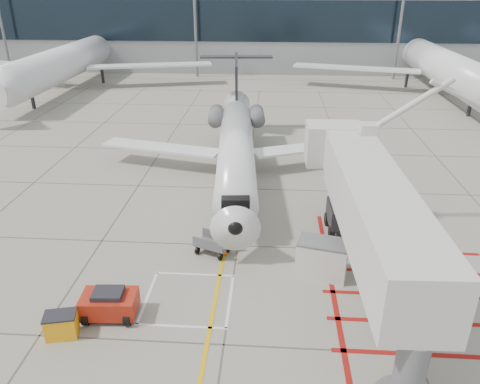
# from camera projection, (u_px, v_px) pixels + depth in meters

# --- Properties ---
(ground_plane) EXTENTS (260.00, 260.00, 0.00)m
(ground_plane) POSITION_uv_depth(u_px,v_px,m) (232.00, 288.00, 23.31)
(ground_plane) COLOR gray
(ground_plane) RESTS_ON ground
(regional_jet) EXTENTS (24.60, 30.05, 7.46)m
(regional_jet) POSITION_uv_depth(u_px,v_px,m) (236.00, 139.00, 32.83)
(regional_jet) COLOR white
(regional_jet) RESTS_ON ground_plane
(jet_bridge) EXTENTS (9.65, 19.44, 7.67)m
(jet_bridge) POSITION_uv_depth(u_px,v_px,m) (375.00, 224.00, 21.30)
(jet_bridge) COLOR silver
(jet_bridge) RESTS_ON ground_plane
(pushback_tug) EXTENTS (2.55, 1.68, 1.43)m
(pushback_tug) POSITION_uv_depth(u_px,v_px,m) (109.00, 303.00, 21.09)
(pushback_tug) COLOR #AA2210
(pushback_tug) RESTS_ON ground_plane
(spill_bin) EXTENTS (1.46, 1.13, 1.12)m
(spill_bin) POSITION_uv_depth(u_px,v_px,m) (61.00, 325.00, 19.99)
(spill_bin) COLOR #FBA10D
(spill_bin) RESTS_ON ground_plane
(baggage_cart) EXTENTS (2.16, 1.79, 1.17)m
(baggage_cart) POSITION_uv_depth(u_px,v_px,m) (212.00, 244.00, 26.00)
(baggage_cart) COLOR #55555A
(baggage_cart) RESTS_ON ground_plane
(ground_power_unit) EXTENTS (2.77, 2.00, 1.98)m
(ground_power_unit) POSITION_uv_depth(u_px,v_px,m) (322.00, 258.00, 23.93)
(ground_power_unit) COLOR silver
(ground_power_unit) RESTS_ON ground_plane
(cone_nose) EXTENTS (0.36, 0.36, 0.50)m
(cone_nose) POSITION_uv_depth(u_px,v_px,m) (224.00, 250.00, 26.09)
(cone_nose) COLOR #FA520D
(cone_nose) RESTS_ON ground_plane
(cone_side) EXTENTS (0.41, 0.41, 0.57)m
(cone_side) POSITION_uv_depth(u_px,v_px,m) (207.00, 240.00, 26.97)
(cone_side) COLOR orange
(cone_side) RESTS_ON ground_plane
(terminal_building) EXTENTS (180.00, 28.00, 14.00)m
(terminal_building) POSITION_uv_depth(u_px,v_px,m) (321.00, 21.00, 83.18)
(terminal_building) COLOR gray
(terminal_building) RESTS_ON ground_plane
(terminal_glass_band) EXTENTS (180.00, 0.10, 6.00)m
(terminal_glass_band) POSITION_uv_depth(u_px,v_px,m) (329.00, 22.00, 70.03)
(terminal_glass_band) COLOR black
(terminal_glass_band) RESTS_ON ground_plane
(bg_aircraft_b) EXTENTS (38.50, 42.77, 12.83)m
(bg_aircraft_b) POSITION_uv_depth(u_px,v_px,m) (70.00, 39.00, 63.94)
(bg_aircraft_b) COLOR silver
(bg_aircraft_b) RESTS_ON ground_plane
(bg_aircraft_c) EXTENTS (38.02, 42.25, 12.67)m
(bg_aircraft_c) POSITION_uv_depth(u_px,v_px,m) (442.00, 42.00, 60.86)
(bg_aircraft_c) COLOR silver
(bg_aircraft_c) RESTS_ON ground_plane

